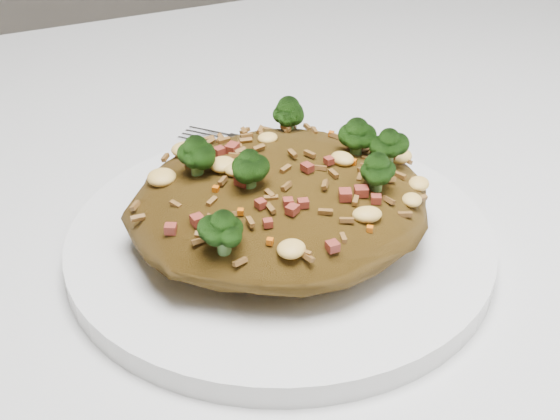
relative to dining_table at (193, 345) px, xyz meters
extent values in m
cube|color=silver|center=(0.00, 0.00, 0.07)|extent=(1.20, 0.80, 0.04)
cylinder|color=brown|center=(0.54, 0.34, -0.30)|extent=(0.06, 0.06, 0.71)
cylinder|color=white|center=(0.05, -0.04, 0.10)|extent=(0.25, 0.25, 0.01)
ellipsoid|color=brown|center=(0.05, -0.04, 0.12)|extent=(0.17, 0.16, 0.04)
ellipsoid|color=#103206|center=(0.11, -0.04, 0.15)|extent=(0.02, 0.02, 0.02)
ellipsoid|color=#103206|center=(0.01, -0.02, 0.15)|extent=(0.02, 0.02, 0.02)
ellipsoid|color=#103206|center=(0.00, -0.08, 0.15)|extent=(0.02, 0.02, 0.02)
ellipsoid|color=#103206|center=(0.09, -0.07, 0.15)|extent=(0.02, 0.02, 0.02)
ellipsoid|color=#103206|center=(0.03, -0.04, 0.16)|extent=(0.02, 0.02, 0.02)
ellipsoid|color=#103206|center=(0.08, 0.02, 0.15)|extent=(0.02, 0.02, 0.02)
ellipsoid|color=#103206|center=(0.10, -0.03, 0.15)|extent=(0.02, 0.02, 0.02)
cube|color=silver|center=(0.12, 0.01, 0.11)|extent=(0.07, 0.08, 0.00)
cube|color=silver|center=(0.06, 0.08, 0.11)|extent=(0.04, 0.04, 0.00)
camera|label=1|loc=(-0.11, -0.38, 0.36)|focal=50.00mm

